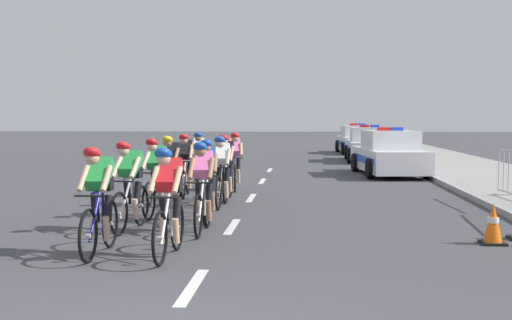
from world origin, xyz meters
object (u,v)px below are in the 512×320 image
(cyclist_third, at_px, (130,185))
(cyclist_tenth, at_px, (226,167))
(police_car_second, at_px, (369,146))
(cyclist_second, at_px, (169,201))
(cyclist_fourth, at_px, (203,186))
(cyclist_seventh, at_px, (171,169))
(cyclist_sixth, at_px, (207,179))
(cyclist_ninth, at_px, (185,164))
(cyclist_eleventh, at_px, (199,160))
(cyclist_lead, at_px, (99,199))
(cyclist_twelfth, at_px, (235,161))
(police_car_third, at_px, (357,141))
(cyclist_fifth, at_px, (157,176))
(traffic_cone_far, at_px, (493,224))
(cyclist_eighth, at_px, (222,170))
(police_car_nearest, at_px, (389,155))

(cyclist_third, distance_m, cyclist_tenth, 4.22)
(police_car_second, bearing_deg, cyclist_second, -103.35)
(cyclist_fourth, xyz_separation_m, cyclist_seventh, (-1.23, 3.28, 0.00))
(cyclist_sixth, bearing_deg, cyclist_ninth, 106.90)
(cyclist_eleventh, bearing_deg, cyclist_lead, -90.12)
(cyclist_twelfth, distance_m, police_car_third, 18.28)
(cyclist_sixth, relative_size, cyclist_twelfth, 1.00)
(police_car_second, distance_m, police_car_third, 6.24)
(cyclist_lead, relative_size, cyclist_fifth, 1.00)
(cyclist_sixth, xyz_separation_m, cyclist_ninth, (-1.08, 3.57, 0.00))
(cyclist_sixth, relative_size, cyclist_seventh, 1.00)
(police_car_second, distance_m, traffic_cone_far, 18.26)
(cyclist_eighth, height_order, cyclist_tenth, same)
(cyclist_twelfth, height_order, police_car_second, police_car_second)
(traffic_cone_far, bearing_deg, cyclist_twelfth, 124.44)
(cyclist_ninth, bearing_deg, cyclist_second, -81.24)
(cyclist_tenth, bearing_deg, cyclist_eleventh, 113.71)
(cyclist_eighth, xyz_separation_m, police_car_nearest, (4.57, 7.92, -0.11))
(cyclist_eighth, bearing_deg, cyclist_seventh, 170.60)
(cyclist_tenth, distance_m, police_car_nearest, 8.24)
(cyclist_second, bearing_deg, police_car_third, 79.79)
(cyclist_seventh, xyz_separation_m, cyclist_eleventh, (0.08, 3.22, 0.00))
(cyclist_tenth, bearing_deg, traffic_cone_far, -45.65)
(police_car_nearest, bearing_deg, cyclist_tenth, -124.07)
(cyclist_sixth, bearing_deg, cyclist_tenth, 90.46)
(cyclist_third, bearing_deg, cyclist_fifth, 86.67)
(cyclist_eleventh, bearing_deg, cyclist_sixth, -78.88)
(cyclist_fifth, height_order, police_car_third, police_car_third)
(cyclist_fourth, bearing_deg, cyclist_eighth, 91.58)
(cyclist_fifth, xyz_separation_m, police_car_nearest, (5.65, 9.32, -0.11))
(cyclist_fifth, relative_size, cyclist_eleventh, 1.00)
(cyclist_sixth, height_order, cyclist_ninth, same)
(cyclist_lead, relative_size, cyclist_ninth, 1.00)
(cyclist_seventh, distance_m, cyclist_twelfth, 3.14)
(cyclist_seventh, relative_size, cyclist_eighth, 1.00)
(cyclist_tenth, bearing_deg, cyclist_fifth, -112.63)
(cyclist_tenth, xyz_separation_m, traffic_cone_far, (4.66, -4.77, -0.48))
(cyclist_eighth, relative_size, cyclist_ninth, 1.00)
(cyclist_eleventh, distance_m, police_car_second, 12.52)
(cyclist_fifth, relative_size, traffic_cone_far, 2.69)
(cyclist_eleventh, relative_size, police_car_third, 0.38)
(cyclist_sixth, bearing_deg, cyclist_third, -136.78)
(cyclist_seventh, distance_m, cyclist_eighth, 1.16)
(cyclist_fourth, relative_size, cyclist_twelfth, 1.00)
(cyclist_eleventh, bearing_deg, cyclist_second, -83.31)
(cyclist_tenth, xyz_separation_m, cyclist_eleventh, (-1.02, 2.31, 0.00))
(cyclist_sixth, height_order, cyclist_eleventh, same)
(cyclist_second, xyz_separation_m, cyclist_fifth, (-1.01, 3.58, 0.00))
(cyclist_second, distance_m, cyclist_fifth, 3.72)
(cyclist_fifth, bearing_deg, cyclist_ninth, 90.38)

